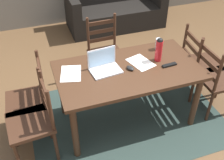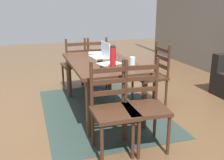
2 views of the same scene
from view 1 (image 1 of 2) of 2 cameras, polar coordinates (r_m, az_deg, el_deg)
ground_plane at (r=3.46m, az=2.94°, el=-7.75°), size 14.00×14.00×0.00m
area_rug at (r=3.46m, az=2.94°, el=-7.72°), size 2.30×1.64×0.01m
dining_table at (r=3.04m, az=3.33°, el=0.83°), size 1.57×0.86×0.74m
chair_far_head at (r=3.76m, az=-1.31°, el=5.51°), size 0.45×0.45×0.95m
chair_left_far at (r=3.13m, az=-16.60°, el=-3.96°), size 0.45×0.45×0.95m
chair_right_near at (r=3.52m, az=20.72°, el=0.22°), size 0.45×0.45×0.95m
chair_left_near at (r=2.88m, az=-15.93°, el=-8.23°), size 0.47×0.47×0.95m
chair_right_far at (r=3.73m, az=17.69°, el=3.29°), size 0.48×0.48×0.95m
couch at (r=5.44m, az=0.48°, el=14.88°), size 1.80×0.80×1.00m
laptop at (r=2.94m, az=-1.68°, el=3.20°), size 0.34×0.25×0.23m
water_bottle at (r=3.08m, az=9.72°, el=6.35°), size 0.08×0.08×0.28m
drinking_glass at (r=3.33m, az=9.61°, el=7.38°), size 0.07×0.07×0.14m
computer_mouse at (r=2.97m, az=3.80°, el=2.49°), size 0.09×0.11×0.03m
tv_remote at (r=3.08m, az=11.82°, el=3.06°), size 0.17×0.05×0.02m
paper_stack_left at (r=3.09m, az=5.98°, el=3.64°), size 0.28×0.34×0.00m
paper_stack_right at (r=2.94m, az=-8.53°, el=1.36°), size 0.28×0.34×0.00m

